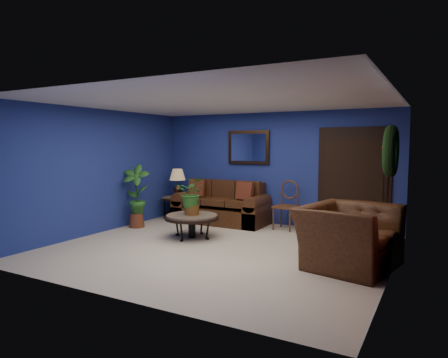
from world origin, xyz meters
The scene contains 18 objects.
floor centered at (0.00, 0.00, 0.00)m, with size 5.50×5.50×0.00m, color #BFB29E.
wall_back centered at (0.00, 2.50, 1.25)m, with size 5.50×0.04×2.50m, color navy.
wall_left centered at (-2.75, 0.00, 1.25)m, with size 0.04×5.00×2.50m, color navy.
wall_right_brick centered at (2.75, 0.00, 1.25)m, with size 0.04×5.00×2.50m, color maroon.
ceiling centered at (0.00, 0.00, 2.50)m, with size 5.50×5.00×0.02m, color silver.
crown_molding centered at (2.72, 0.00, 2.43)m, with size 0.03×5.00×0.14m, color white.
wall_mirror centered at (-0.60, 2.46, 1.72)m, with size 1.02×0.06×0.77m, color #402817.
closet_door centered at (1.75, 2.47, 1.05)m, with size 1.44×0.06×2.18m, color black.
wreath centered at (2.69, 0.05, 1.70)m, with size 0.72×0.72×0.16m, color black.
sofa centered at (-1.08, 2.08, 0.31)m, with size 2.14×0.92×0.96m.
coffee_table centered at (-0.86, 0.48, 0.39)m, with size 1.04×1.04×0.45m.
end_table centered at (-2.30, 2.05, 0.41)m, with size 0.58×0.58×0.53m.
table_lamp centered at (-2.30, 2.05, 0.95)m, with size 0.38×0.38×0.64m.
side_chair centered at (0.47, 2.13, 0.58)m, with size 0.47×0.47×1.03m.
armchair centered at (2.15, 0.06, 0.45)m, with size 1.38×1.21×0.90m, color #4D2D16.
coffee_plant centered at (-0.86, 0.48, 0.84)m, with size 0.66×0.62×0.72m.
floor_plant centered at (2.35, 0.86, 0.43)m, with size 0.39×0.32×0.83m.
tall_plant centered at (-2.45, 0.73, 0.73)m, with size 0.68×0.56×1.36m.
Camera 1 is at (3.31, -5.85, 1.79)m, focal length 32.00 mm.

